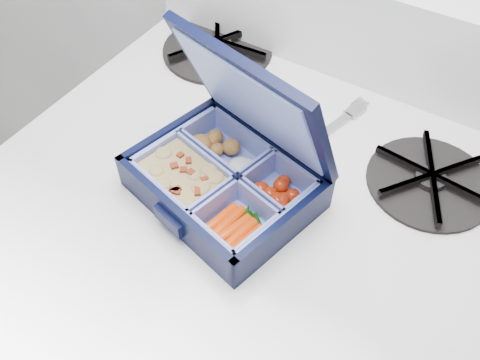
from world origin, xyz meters
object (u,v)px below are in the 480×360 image
Objects in this scene: stove at (244,340)px; bento_box at (223,182)px; burner_grate at (431,178)px; fork at (315,140)px.

stove is 0.51m from bento_box.
bento_box reaches higher than burner_grate.
bento_box reaches higher than stove.
fork is (-0.16, -0.01, -0.01)m from burner_grate.
stove is at bearing -93.03° from fork.
bento_box is 0.26m from burner_grate.
fork is at bearing -176.70° from burner_grate.
burner_grate reaches higher than stove.
bento_box is at bearing -121.52° from stove.
bento_box is at bearing -143.91° from burner_grate.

